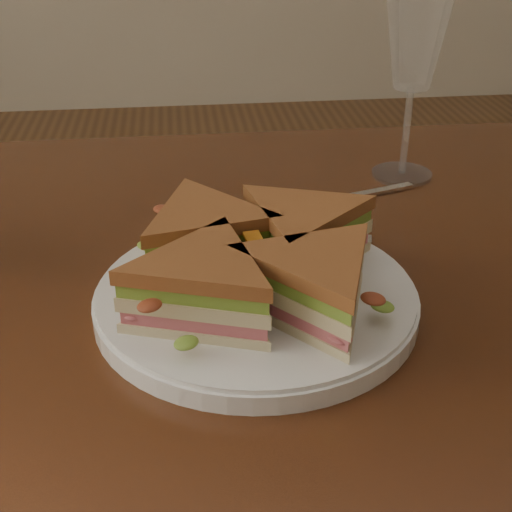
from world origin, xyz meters
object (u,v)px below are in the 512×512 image
Objects in this scene: table at (250,368)px; wine_glass at (416,42)px; spoon at (306,205)px; knife at (257,233)px; plate at (256,300)px; sandwich_wedges at (256,261)px.

table is 0.40m from wine_glass.
spoon is 0.84× the size of knife.
plate is at bearing -127.70° from wine_glass.
plate is 1.23× the size of wine_glass.
plate is at bearing -42.85° from sandwich_wedges.
wine_glass is at bearing 47.04° from table.
knife is 0.96× the size of wine_glass.
wine_glass is (0.21, 0.27, 0.15)m from plate.
knife is at bearing 79.26° from table.
knife is 0.28m from wine_glass.
sandwich_wedges is 1.58× the size of spoon.
wine_glass reaches higher than sandwich_wedges.
table is at bearing 90.96° from plate.
wine_glass is (0.13, 0.08, 0.15)m from spoon.
table is 6.75× the size of spoon.
knife is (-0.06, -0.06, -0.00)m from spoon.
spoon reaches higher than table.
wine_glass is (0.19, 0.14, 0.15)m from knife.
wine_glass reaches higher than knife.
plate reaches higher than table.
plate is 1.52× the size of spoon.
sandwich_wedges is (-0.00, 0.00, 0.04)m from plate.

